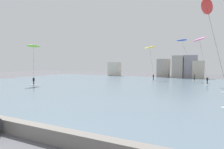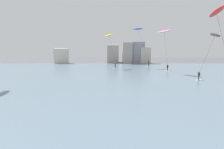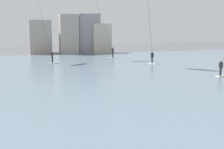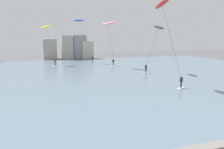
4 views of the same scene
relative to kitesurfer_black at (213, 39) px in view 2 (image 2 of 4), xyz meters
The scene contains 7 objects.
water_bay 17.03m from the kitesurfer_black, behind, with size 84.00×52.00×0.10m, color slate.
far_shore_buildings 33.46m from the kitesurfer_black, 120.73° to the left, with size 31.35×5.29×6.97m.
kitesurfer_black is the anchor object (origin of this frame).
kitesurfer_yellow 25.40m from the kitesurfer_black, 138.42° to the left, with size 3.81×4.00×9.25m.
kitesurfer_pink 11.21m from the kitesurfer_black, 125.49° to the left, with size 3.76×4.41×9.93m.
kitesurfer_red 11.51m from the kitesurfer_black, 115.58° to the right, with size 3.81×4.02×11.60m.
kitesurfer_blue 21.82m from the kitesurfer_black, 119.92° to the left, with size 5.40×1.43×10.73m.
Camera 2 is at (-2.89, -5.78, 7.37)m, focal length 30.91 mm.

